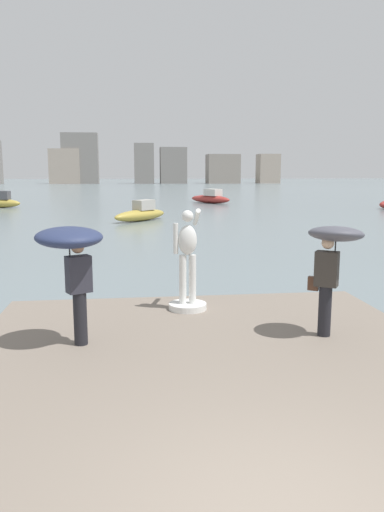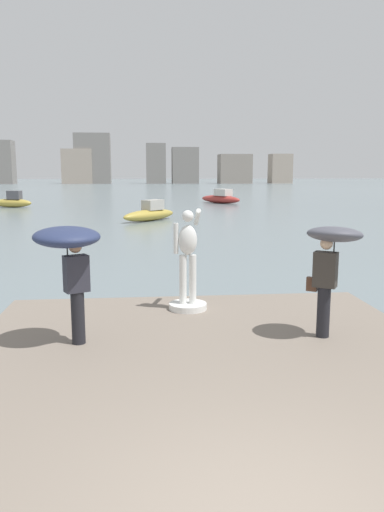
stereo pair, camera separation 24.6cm
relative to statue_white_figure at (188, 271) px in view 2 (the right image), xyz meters
name	(u,v)px [view 2 (the right image)]	position (x,y,z in m)	size (l,w,h in m)	color
ground_plane	(155,209)	(0.07, 33.48, -1.21)	(400.00, 400.00, 0.00)	slate
pier	(223,415)	(0.07, -4.21, -1.01)	(7.67, 10.61, 0.40)	slate
statue_white_figure	(188,271)	(0.00, 0.00, 0.00)	(0.78, 0.95, 2.08)	white
onlooker_left	(69,249)	(-2.08, -1.92, 0.78)	(1.44, 1.44, 1.97)	black
onlooker_right	(331,251)	(2.24, -1.98, 0.69)	(1.28, 1.29, 1.96)	black
boat_near	(12,202)	(-12.83, 37.08, -0.67)	(3.87, 1.85, 1.51)	#B2993D
boat_far	(150,213)	(-0.47, 23.21, -0.72)	(4.04, 4.45, 1.37)	#B2993D
boat_leftward	(221,198)	(7.09, 41.28, -0.68)	(4.31, 5.40, 1.47)	#9E2D28
distant_skyline	(139,164)	(-1.87, 130.56, 4.03)	(83.94, 6.86, 13.61)	gray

